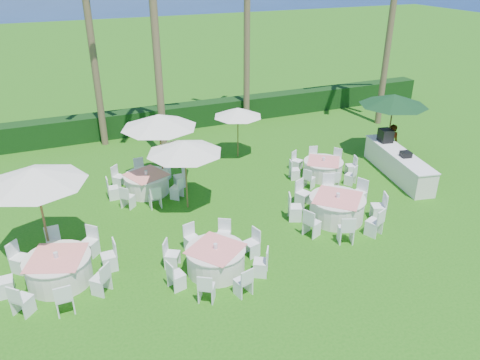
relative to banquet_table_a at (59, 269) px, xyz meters
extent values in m
plane|color=#1C6010|center=(4.80, -0.79, -0.42)|extent=(120.00, 120.00, 0.00)
cube|color=black|center=(4.80, 11.21, 0.18)|extent=(34.00, 1.00, 1.20)
cylinder|color=silver|center=(0.00, 0.00, -0.04)|extent=(1.77, 1.77, 0.77)
cylinder|color=silver|center=(0.00, 0.00, 0.35)|extent=(1.84, 1.84, 0.03)
cube|color=#F8837B|center=(0.00, 0.00, 0.38)|extent=(1.84, 1.84, 0.01)
cylinder|color=silver|center=(0.00, 0.00, 0.46)|extent=(0.12, 0.12, 0.16)
cube|color=white|center=(0.94, 1.01, 0.04)|extent=(0.61, 0.61, 0.92)
cube|color=white|center=(-0.04, 1.38, 0.04)|extent=(0.44, 0.44, 0.92)
cube|color=white|center=(-1.01, 0.94, 0.04)|extent=(0.61, 0.61, 0.92)
cube|color=white|center=(-1.38, -0.04, 0.04)|extent=(0.44, 0.44, 0.92)
cube|color=white|center=(-0.94, -1.01, 0.04)|extent=(0.61, 0.61, 0.92)
cube|color=white|center=(0.04, -1.38, 0.04)|extent=(0.44, 0.44, 0.92)
cube|color=white|center=(1.01, -0.94, 0.04)|extent=(0.61, 0.61, 0.92)
cube|color=white|center=(1.38, 0.04, 0.04)|extent=(0.44, 0.44, 0.92)
cylinder|color=silver|center=(4.21, -1.23, -0.06)|extent=(1.67, 1.67, 0.72)
cylinder|color=silver|center=(4.21, -1.23, 0.31)|extent=(1.74, 1.74, 0.03)
cube|color=#F8837B|center=(4.21, -1.23, 0.33)|extent=(1.88, 1.88, 0.01)
cylinder|color=silver|center=(4.21, -1.23, 0.42)|extent=(0.12, 0.12, 0.15)
cube|color=white|center=(5.47, -0.92, 0.01)|extent=(0.49, 0.49, 0.87)
cube|color=white|center=(4.88, -0.12, 0.01)|extent=(0.56, 0.56, 0.87)
cube|color=white|center=(3.90, 0.03, 0.01)|extent=(0.49, 0.49, 0.87)
cube|color=white|center=(3.10, -0.56, 0.01)|extent=(0.56, 0.56, 0.87)
cube|color=white|center=(2.95, -1.55, 0.01)|extent=(0.49, 0.49, 0.87)
cube|color=white|center=(3.54, -2.35, 0.01)|extent=(0.56, 0.56, 0.87)
cube|color=white|center=(4.52, -2.50, 0.01)|extent=(0.49, 0.49, 0.87)
cube|color=white|center=(5.33, -1.90, 0.01)|extent=(0.56, 0.56, 0.87)
cylinder|color=silver|center=(9.07, -0.08, -0.02)|extent=(1.84, 1.84, 0.80)
cylinder|color=silver|center=(9.07, -0.08, 0.39)|extent=(1.92, 1.92, 0.03)
cube|color=#F8837B|center=(9.07, -0.08, 0.41)|extent=(2.10, 2.10, 0.01)
cylinder|color=silver|center=(9.07, -0.08, 0.50)|extent=(0.13, 0.13, 0.17)
cube|color=white|center=(10.39, 0.48, 0.06)|extent=(0.59, 0.59, 0.96)
cube|color=white|center=(9.60, 1.25, 0.06)|extent=(0.58, 0.58, 0.96)
cube|color=white|center=(8.50, 1.24, 0.06)|extent=(0.59, 0.59, 0.96)
cube|color=white|center=(7.73, 0.45, 0.06)|extent=(0.58, 0.58, 0.96)
cube|color=white|center=(7.75, -0.65, 0.06)|extent=(0.59, 0.59, 0.96)
cube|color=white|center=(8.54, -1.42, 0.06)|extent=(0.58, 0.58, 0.96)
cube|color=white|center=(9.64, -1.41, 0.06)|extent=(0.59, 0.59, 0.96)
cube|color=white|center=(10.41, -0.62, 0.06)|extent=(0.58, 0.58, 0.96)
cylinder|color=silver|center=(3.48, 4.45, -0.07)|extent=(1.65, 1.65, 0.72)
cylinder|color=silver|center=(3.48, 4.45, 0.30)|extent=(1.72, 1.72, 0.03)
cube|color=#F8837B|center=(3.48, 4.45, 0.33)|extent=(1.74, 1.74, 0.01)
cylinder|color=silver|center=(3.48, 4.45, 0.41)|extent=(0.11, 0.11, 0.15)
cube|color=white|center=(4.77, 4.45, 0.01)|extent=(0.40, 0.40, 0.86)
cube|color=white|center=(4.39, 5.36, 0.01)|extent=(0.57, 0.57, 0.86)
cube|color=white|center=(3.48, 5.74, 0.01)|extent=(0.40, 0.40, 0.86)
cube|color=white|center=(2.57, 5.36, 0.01)|extent=(0.57, 0.57, 0.86)
cube|color=white|center=(2.19, 4.45, 0.01)|extent=(0.40, 0.40, 0.86)
cube|color=white|center=(2.57, 3.54, 0.01)|extent=(0.57, 0.57, 0.86)
cube|color=white|center=(3.48, 3.17, 0.01)|extent=(0.40, 0.40, 0.86)
cube|color=white|center=(4.39, 3.54, 0.01)|extent=(0.57, 0.57, 0.86)
cylinder|color=silver|center=(10.47, 3.04, -0.09)|extent=(1.55, 1.55, 0.67)
cylinder|color=silver|center=(10.47, 3.04, 0.26)|extent=(1.61, 1.61, 0.03)
cube|color=#F8837B|center=(10.47, 3.04, 0.28)|extent=(1.75, 1.75, 0.01)
cylinder|color=silver|center=(10.47, 3.04, 0.37)|extent=(0.11, 0.11, 0.14)
cube|color=white|center=(11.49, 3.67, -0.02)|extent=(0.52, 0.52, 0.81)
cube|color=white|center=(10.74, 4.21, -0.02)|extent=(0.45, 0.45, 0.81)
cube|color=white|center=(9.83, 4.07, -0.02)|extent=(0.52, 0.52, 0.81)
cube|color=white|center=(9.29, 3.31, -0.02)|extent=(0.45, 0.45, 0.81)
cube|color=white|center=(9.44, 2.40, -0.02)|extent=(0.52, 0.52, 0.81)
cube|color=white|center=(10.19, 1.86, -0.02)|extent=(0.45, 0.45, 0.81)
cube|color=white|center=(11.10, 2.01, -0.02)|extent=(0.52, 0.52, 0.81)
cube|color=white|center=(11.64, 2.76, -0.02)|extent=(0.45, 0.45, 0.81)
cylinder|color=brown|center=(-0.20, 1.49, 0.99)|extent=(0.07, 0.07, 2.82)
cone|color=white|center=(-0.20, 1.49, 2.26)|extent=(2.92, 2.92, 0.51)
sphere|color=brown|center=(-0.20, 1.49, 2.43)|extent=(0.11, 0.11, 0.11)
cylinder|color=brown|center=(4.56, 2.72, 0.82)|extent=(0.06, 0.06, 2.49)
cone|color=white|center=(4.56, 2.72, 1.94)|extent=(2.66, 2.66, 0.45)
sphere|color=brown|center=(4.56, 2.72, 2.09)|extent=(0.10, 0.10, 0.10)
cylinder|color=brown|center=(4.19, 4.75, 1.00)|extent=(0.07, 0.07, 2.85)
cone|color=white|center=(4.19, 4.75, 2.28)|extent=(2.88, 2.88, 0.51)
sphere|color=brown|center=(4.19, 4.75, 2.46)|extent=(0.11, 0.11, 0.11)
cylinder|color=brown|center=(8.07, 6.40, 0.67)|extent=(0.05, 0.05, 2.20)
cone|color=white|center=(8.07, 6.40, 1.66)|extent=(2.16, 2.16, 0.40)
sphere|color=brown|center=(8.07, 6.40, 1.80)|extent=(0.09, 0.09, 0.09)
cylinder|color=brown|center=(14.34, 3.85, 0.95)|extent=(0.07, 0.07, 2.75)
cone|color=#0D3316|center=(14.34, 3.85, 2.19)|extent=(2.98, 2.98, 0.50)
sphere|color=brown|center=(14.34, 3.85, 2.36)|extent=(0.11, 0.11, 0.11)
cube|color=silver|center=(13.38, 1.95, 0.06)|extent=(1.67, 4.41, 0.97)
cube|color=white|center=(13.38, 1.95, 0.57)|extent=(1.74, 4.47, 0.04)
cube|color=black|center=(13.63, 3.23, 0.86)|extent=(0.59, 0.68, 0.54)
cube|color=black|center=(13.30, 1.53, 0.70)|extent=(0.44, 0.44, 0.22)
imported|color=gray|center=(14.00, 3.26, 0.44)|extent=(0.72, 0.58, 1.73)
cylinder|color=brown|center=(2.71, 10.28, 3.63)|extent=(0.32, 0.32, 8.11)
cylinder|color=brown|center=(4.97, 7.61, 5.18)|extent=(0.32, 0.32, 11.20)
cylinder|color=brown|center=(10.24, 10.42, 4.37)|extent=(0.32, 0.32, 9.59)
cylinder|color=brown|center=(16.86, 7.72, 4.75)|extent=(0.32, 0.32, 10.35)
camera|label=1|loc=(0.55, -11.75, 7.92)|focal=35.00mm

